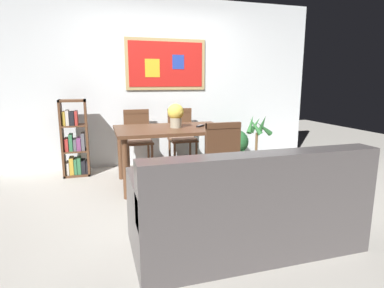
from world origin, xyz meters
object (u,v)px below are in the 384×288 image
Objects in this scene: leather_couch at (247,210)px; tv_remote at (200,126)px; dining_chair_near_right at (219,156)px; potted_ivy at (237,145)px; dining_table at (171,135)px; potted_palm at (257,147)px; bookshelf at (75,143)px; flower_vase at (176,114)px; dining_chair_far_right at (181,133)px; dining_chair_far_left at (138,135)px.

tv_remote is at bearing 84.00° from leather_couch.
potted_ivy is at bearing 59.28° from dining_chair_near_right.
potted_palm is at bearing 15.64° from dining_table.
flower_vase is (1.28, -0.78, 0.44)m from bookshelf.
potted_ivy is at bearing 66.88° from leather_couch.
dining_chair_near_right is 0.99m from leather_couch.
dining_chair_near_right is at bearing -45.03° from bookshelf.
potted_palm is 5.80× the size of tv_remote.
dining_chair_far_right reaches higher than potted_ivy.
dining_chair_far_left and dining_chair_far_right have the same top height.
dining_chair_far_right is 1.60m from dining_chair_near_right.
tv_remote reaches higher than dining_table.
dining_chair_far_right is at bearing -0.41° from dining_chair_far_left.
leather_couch is 12.53× the size of tv_remote.
potted_palm is (1.79, -0.40, -0.21)m from dining_chair_far_left.
dining_chair_far_left is 2.63m from leather_couch.
dining_table is 2.26× the size of potted_ivy.
tv_remote is at bearing -3.14° from dining_table.
flower_vase reaches higher than dining_table.
potted_palm is (1.45, 0.41, -0.32)m from dining_table.
potted_ivy is (1.09, 2.55, -0.02)m from leather_couch.
dining_table is 1.31× the size of bookshelf.
tv_remote is at bearing -158.16° from potted_palm.
leather_couch is (0.20, -1.76, -0.33)m from dining_table.
dining_chair_near_right is 0.51× the size of leather_couch.
leather_couch is at bearing -93.16° from dining_chair_far_right.
dining_chair_far_right reaches higher than tv_remote.
flower_vase is at bearing -13.80° from dining_table.
bookshelf reaches higher than dining_table.
dining_chair_far_right reaches higher than potted_palm.
potted_ivy is at bearing 41.87° from tv_remote.
leather_couch is (-0.14, -0.96, -0.22)m from dining_chair_near_right.
dining_chair_far_left is 1.00× the size of dining_chair_far_right.
dining_table reaches higher than potted_ivy.
dining_chair_near_right is 1.09× the size of potted_palm.
potted_palm is at bearing 47.54° from dining_chair_near_right.
dining_chair_far_left is 1.75m from dining_chair_near_right.
flower_vase is (-0.29, 0.79, 0.38)m from dining_chair_near_right.
leather_couch is 2.90m from bookshelf.
flower_vase reaches higher than dining_chair_far_right.
dining_chair_near_right is at bearing -66.89° from dining_table.
leather_couch is at bearing -113.12° from potted_ivy.
bookshelf is 7.53× the size of tv_remote.
dining_chair_far_right is at bearing 86.84° from leather_couch.
bookshelf is at bearing 148.02° from dining_table.
flower_vase reaches higher than leather_couch.
potted_ivy is (0.95, 1.60, -0.24)m from dining_chair_near_right.
dining_table is at bearing 166.20° from flower_vase.
tv_remote is (0.04, -0.82, 0.22)m from dining_chair_far_right.
bookshelf is at bearing 172.39° from potted_palm.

